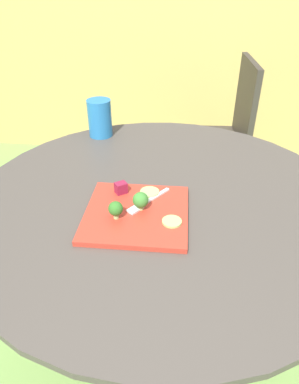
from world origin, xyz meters
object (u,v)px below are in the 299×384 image
Objects in this scene: patio_chair at (223,128)px; salad_plate at (137,214)px; fork at (146,203)px; drinking_glass at (100,120)px.

salad_plate is at bearing -106.13° from patio_chair.
drinking_glass is at bearing 115.73° from fork.
patio_chair is 1.25m from salad_plate.
drinking_glass is (-0.20, 0.50, 0.05)m from salad_plate.
fork is (0.22, -0.46, -0.04)m from drinking_glass.
fork is (-0.32, -1.14, 0.25)m from patio_chair.
salad_plate is (-0.34, -1.18, 0.24)m from patio_chair.
fork reaches higher than salad_plate.
drinking_glass is at bearing 112.09° from salad_plate.
patio_chair is 6.53× the size of drinking_glass.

